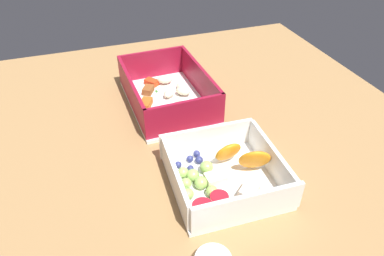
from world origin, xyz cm
name	(u,v)px	position (x,y,z in cm)	size (l,w,h in cm)	color
table_surface	(194,136)	(0.00, 0.00, 1.00)	(80.00, 80.00, 2.00)	#9E7547
pasta_container	(168,94)	(10.01, 1.80, 4.03)	(21.70, 14.70, 6.37)	white
fruit_bowl	(223,175)	(-13.09, 0.26, 3.76)	(15.51, 15.42, 5.49)	white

